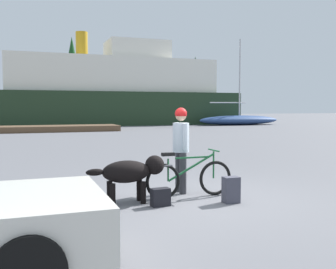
# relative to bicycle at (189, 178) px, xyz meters

# --- Properties ---
(ground_plane) EXTENTS (160.00, 160.00, 0.00)m
(ground_plane) POSITION_rel_bicycle_xyz_m (-0.12, -0.09, -0.37)
(ground_plane) COLOR slate
(bicycle) EXTENTS (1.73, 0.44, 0.89)m
(bicycle) POSITION_rel_bicycle_xyz_m (0.00, 0.00, 0.00)
(bicycle) COLOR black
(bicycle) RESTS_ON ground_plane
(person_cyclist) EXTENTS (0.32, 0.53, 1.69)m
(person_cyclist) POSITION_rel_bicycle_xyz_m (0.01, 0.44, 0.64)
(person_cyclist) COLOR #333338
(person_cyclist) RESTS_ON ground_plane
(dog) EXTENTS (1.41, 0.46, 0.83)m
(dog) POSITION_rel_bicycle_xyz_m (-1.13, -0.04, 0.19)
(dog) COLOR black
(dog) RESTS_ON ground_plane
(backpack) EXTENTS (0.29, 0.21, 0.46)m
(backpack) POSITION_rel_bicycle_xyz_m (0.54, -0.64, -0.13)
(backpack) COLOR #3F3F4C
(backpack) RESTS_ON ground_plane
(handbag_pannier) EXTENTS (0.33, 0.20, 0.31)m
(handbag_pannier) POSITION_rel_bicycle_xyz_m (-0.71, -0.43, -0.21)
(handbag_pannier) COLOR black
(handbag_pannier) RESTS_ON ground_plane
(ferry_boat) EXTENTS (24.18, 7.03, 8.68)m
(ferry_boat) POSITION_rel_bicycle_xyz_m (5.38, 31.11, 2.68)
(ferry_boat) COLOR #1E331E
(ferry_boat) RESTS_ON ground_plane
(sailboat_moored) EXTENTS (8.23, 2.31, 8.02)m
(sailboat_moored) POSITION_rel_bicycle_xyz_m (16.27, 26.00, 0.12)
(sailboat_moored) COLOR navy
(sailboat_moored) RESTS_ON ground_plane
(pine_tree_center) EXTENTS (2.99, 2.99, 10.58)m
(pine_tree_center) POSITION_rel_bicycle_xyz_m (3.07, 45.06, 6.35)
(pine_tree_center) COLOR #4C331E
(pine_tree_center) RESTS_ON ground_plane
(pine_tree_far_right) EXTENTS (3.59, 3.59, 8.92)m
(pine_tree_far_right) POSITION_rel_bicycle_xyz_m (20.60, 45.96, 5.45)
(pine_tree_far_right) COLOR #4C331E
(pine_tree_far_right) RESTS_ON ground_plane
(pine_tree_mid_back) EXTENTS (2.87, 2.87, 9.00)m
(pine_tree_mid_back) POSITION_rel_bicycle_xyz_m (5.13, 53.13, 5.16)
(pine_tree_mid_back) COLOR #4C331E
(pine_tree_mid_back) RESTS_ON ground_plane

